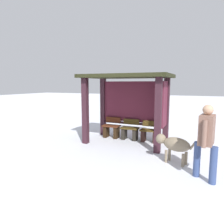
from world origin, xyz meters
TOP-DOWN VIEW (x-y plane):
  - ground_plane at (0.00, 0.00)m, footprint 60.00×60.00m
  - bus_shelter at (0.08, 0.16)m, footprint 2.86×1.78m
  - bench_left_inside at (-0.72, 0.37)m, footprint 0.62×0.39m
  - bench_center_inside at (0.00, 0.37)m, footprint 0.62×0.37m
  - bench_right_inside at (0.72, 0.38)m, footprint 0.62×0.37m
  - person_walking at (2.46, -1.97)m, footprint 0.47×0.63m
  - dog at (1.73, -1.26)m, footprint 1.01×0.50m

SIDE VIEW (x-z plane):
  - ground_plane at x=0.00m, z-range 0.00..0.00m
  - bench_right_inside at x=0.72m, z-range -0.07..0.64m
  - bench_center_inside at x=0.00m, z-range -0.07..0.65m
  - bench_left_inside at x=-0.72m, z-range -0.07..0.67m
  - dog at x=1.73m, z-range 0.14..0.83m
  - person_walking at x=2.46m, z-range 0.13..1.70m
  - bus_shelter at x=0.08m, z-range 0.56..2.84m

